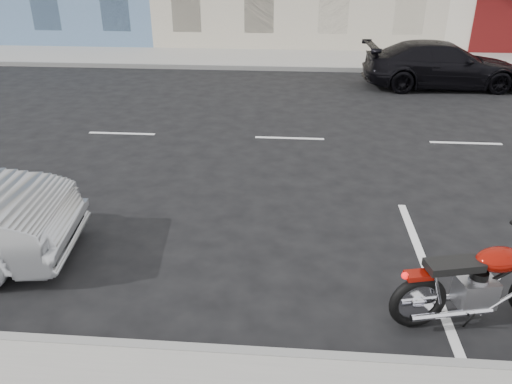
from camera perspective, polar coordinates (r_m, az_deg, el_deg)
ground at (r=11.85m, az=13.61°, el=5.72°), size 120.00×120.00×0.00m
sidewalk_far at (r=20.32m, az=-4.39°, el=15.02°), size 80.00×3.40×0.15m
curb_near at (r=6.41m, az=-26.63°, el=-14.97°), size 80.00×0.12×0.16m
curb_far at (r=18.68m, az=-5.19°, el=14.01°), size 80.00×0.12×0.16m
car_far at (r=17.03m, az=20.46°, el=13.47°), size 4.92×2.21×1.40m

